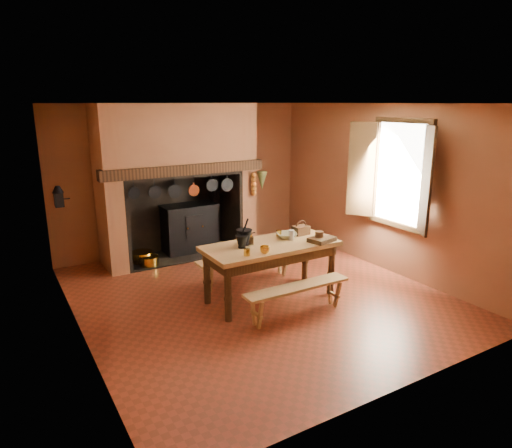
# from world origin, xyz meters

# --- Properties ---
(floor) EXTENTS (5.50, 5.50, 0.00)m
(floor) POSITION_xyz_m (0.00, 0.00, 0.00)
(floor) COLOR maroon
(floor) RESTS_ON ground
(ceiling) EXTENTS (5.50, 5.50, 0.00)m
(ceiling) POSITION_xyz_m (0.00, 0.00, 2.80)
(ceiling) COLOR silver
(ceiling) RESTS_ON back_wall
(back_wall) EXTENTS (5.00, 0.02, 2.80)m
(back_wall) POSITION_xyz_m (0.00, 2.75, 1.40)
(back_wall) COLOR brown
(back_wall) RESTS_ON floor
(wall_left) EXTENTS (0.02, 5.50, 2.80)m
(wall_left) POSITION_xyz_m (-2.50, 0.00, 1.40)
(wall_left) COLOR brown
(wall_left) RESTS_ON floor
(wall_right) EXTENTS (0.02, 5.50, 2.80)m
(wall_right) POSITION_xyz_m (2.50, 0.00, 1.40)
(wall_right) COLOR brown
(wall_right) RESTS_ON floor
(wall_front) EXTENTS (5.00, 0.02, 2.80)m
(wall_front) POSITION_xyz_m (0.00, -2.75, 1.40)
(wall_front) COLOR brown
(wall_front) RESTS_ON floor
(chimney_breast) EXTENTS (2.95, 0.96, 2.80)m
(chimney_breast) POSITION_xyz_m (-0.30, 2.31, 1.81)
(chimney_breast) COLOR brown
(chimney_breast) RESTS_ON floor
(iron_range) EXTENTS (1.12, 0.55, 1.60)m
(iron_range) POSITION_xyz_m (-0.04, 2.45, 0.48)
(iron_range) COLOR black
(iron_range) RESTS_ON floor
(hearth_pans) EXTENTS (0.51, 0.62, 0.20)m
(hearth_pans) POSITION_xyz_m (-1.05, 2.22, 0.09)
(hearth_pans) COLOR gold
(hearth_pans) RESTS_ON floor
(hanging_pans) EXTENTS (1.92, 0.29, 0.27)m
(hanging_pans) POSITION_xyz_m (-0.34, 1.81, 1.36)
(hanging_pans) COLOR black
(hanging_pans) RESTS_ON chimney_breast
(onion_string) EXTENTS (0.12, 0.10, 0.46)m
(onion_string) POSITION_xyz_m (1.00, 1.79, 1.33)
(onion_string) COLOR #A45C1E
(onion_string) RESTS_ON chimney_breast
(herb_bunch) EXTENTS (0.20, 0.20, 0.35)m
(herb_bunch) POSITION_xyz_m (1.18, 1.79, 1.38)
(herb_bunch) COLOR #59612E
(herb_bunch) RESTS_ON chimney_breast
(window) EXTENTS (0.39, 1.75, 1.76)m
(window) POSITION_xyz_m (2.35, -0.40, 1.70)
(window) COLOR white
(window) RESTS_ON wall_right
(wall_coffee_mill) EXTENTS (0.23, 0.16, 0.31)m
(wall_coffee_mill) POSITION_xyz_m (-2.42, 1.55, 1.52)
(wall_coffee_mill) COLOR black
(wall_coffee_mill) RESTS_ON wall_left
(work_table) EXTENTS (1.96, 0.87, 0.85)m
(work_table) POSITION_xyz_m (0.11, -0.21, 0.71)
(work_table) COLOR tan
(work_table) RESTS_ON floor
(bench_front) EXTENTS (1.56, 0.27, 0.44)m
(bench_front) POSITION_xyz_m (0.11, -0.88, 0.33)
(bench_front) COLOR tan
(bench_front) RESTS_ON floor
(bench_back) EXTENTS (1.67, 0.29, 0.47)m
(bench_back) POSITION_xyz_m (0.11, 0.50, 0.35)
(bench_back) COLOR tan
(bench_back) RESTS_ON floor
(mortar_large) EXTENTS (0.23, 0.23, 0.39)m
(mortar_large) POSITION_xyz_m (-0.25, -0.07, 0.98)
(mortar_large) COLOR black
(mortar_large) RESTS_ON work_table
(mortar_small) EXTENTS (0.18, 0.18, 0.31)m
(mortar_small) POSITION_xyz_m (-0.34, -0.17, 0.95)
(mortar_small) COLOR black
(mortar_small) RESTS_ON work_table
(coffee_grinder) EXTENTS (0.16, 0.14, 0.17)m
(coffee_grinder) POSITION_xyz_m (-0.15, -0.05, 0.91)
(coffee_grinder) COLOR #3B2813
(coffee_grinder) RESTS_ON work_table
(brass_mug_a) EXTENTS (0.10, 0.10, 0.10)m
(brass_mug_a) POSITION_xyz_m (-0.45, -0.49, 0.90)
(brass_mug_a) COLOR gold
(brass_mug_a) RESTS_ON work_table
(brass_mug_b) EXTENTS (0.10, 0.10, 0.09)m
(brass_mug_b) POSITION_xyz_m (0.43, 0.06, 0.89)
(brass_mug_b) COLOR gold
(brass_mug_b) RESTS_ON work_table
(mixing_bowl) EXTENTS (0.41, 0.41, 0.08)m
(mixing_bowl) POSITION_xyz_m (0.48, -0.08, 0.89)
(mixing_bowl) COLOR #B9B68E
(mixing_bowl) RESTS_ON work_table
(stoneware_crock) EXTENTS (0.13, 0.13, 0.15)m
(stoneware_crock) POSITION_xyz_m (0.78, -0.48, 0.92)
(stoneware_crock) COLOR brown
(stoneware_crock) RESTS_ON work_table
(glass_jar) EXTENTS (0.11, 0.11, 0.15)m
(glass_jar) POSITION_xyz_m (0.47, -0.21, 0.92)
(glass_jar) COLOR beige
(glass_jar) RESTS_ON work_table
(wicker_basket) EXTENTS (0.24, 0.18, 0.23)m
(wicker_basket) POSITION_xyz_m (0.76, -0.04, 0.92)
(wicker_basket) COLOR #4E2917
(wicker_basket) RESTS_ON work_table
(wooden_tray) EXTENTS (0.43, 0.35, 0.06)m
(wooden_tray) POSITION_xyz_m (0.81, -0.50, 0.88)
(wooden_tray) COLOR #3B2813
(wooden_tray) RESTS_ON work_table
(brass_cup) EXTENTS (0.16, 0.16, 0.10)m
(brass_cup) POSITION_xyz_m (-0.19, -0.53, 0.90)
(brass_cup) COLOR gold
(brass_cup) RESTS_ON work_table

